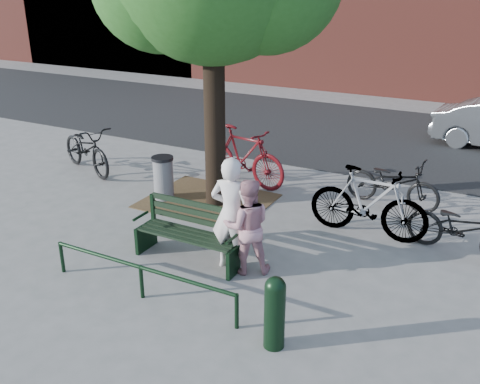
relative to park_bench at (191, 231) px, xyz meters
The scene contains 14 objects.
ground 0.49m from the park_bench, 90.00° to the right, with size 90.00×90.00×0.00m, color gray.
dirt_pit 2.39m from the park_bench, 115.24° to the left, with size 2.40×2.00×0.02m, color brown.
road 8.43m from the park_bench, 90.00° to the left, with size 40.00×7.00×0.01m, color black.
park_bench is the anchor object (origin of this frame).
guard_railing 1.28m from the park_bench, 90.00° to the right, with size 3.06×0.06×0.51m.
person_left 0.80m from the park_bench, ahead, with size 0.65×0.43×1.78m, color silver.
person_right 0.99m from the park_bench, ahead, with size 0.72×0.56×1.49m, color #B77D86.
bollard 2.49m from the park_bench, 33.77° to the right, with size 0.26×0.26×0.96m.
litter_bin 2.59m from the park_bench, 135.27° to the left, with size 0.44×0.44×0.89m.
bicycle_a 4.97m from the park_bench, 151.51° to the left, with size 0.73×2.09×1.10m, color black.
bicycle_b 3.43m from the park_bench, 103.92° to the left, with size 0.60×2.11×1.27m, color #520B10.
bicycle_c 4.28m from the park_bench, 57.67° to the left, with size 0.65×1.86×0.98m, color black.
bicycle_d 3.07m from the park_bench, 43.74° to the left, with size 0.58×2.04×1.23m, color gray.
bicycle_e 4.30m from the park_bench, 29.52° to the left, with size 0.63×1.81×0.95m, color black.
Camera 1 is at (4.22, -6.21, 4.16)m, focal length 40.00 mm.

